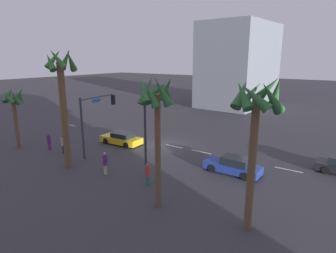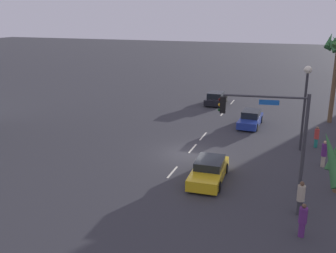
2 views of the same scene
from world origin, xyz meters
name	(u,v)px [view 2 (image 2 of 2)]	position (x,y,z in m)	size (l,w,h in m)	color
ground_plane	(188,154)	(0.00, 0.00, 0.00)	(220.00, 220.00, 0.00)	#333338
lane_stripe_0	(232,102)	(-18.00, 0.00, 0.01)	(2.26, 0.14, 0.01)	silver
lane_stripe_1	(223,113)	(-12.60, 0.00, 0.01)	(2.24, 0.14, 0.01)	silver
lane_stripe_2	(203,136)	(-4.42, 0.00, 0.01)	(2.20, 0.14, 0.01)	silver
lane_stripe_3	(193,149)	(-1.21, 0.00, 0.01)	(2.10, 0.14, 0.01)	silver
lane_stripe_4	(172,172)	(3.59, 0.00, 0.01)	(2.01, 0.14, 0.01)	silver
car_0	(209,171)	(3.94, 2.49, 0.61)	(4.66, 2.11, 1.29)	gold
car_1	(216,98)	(-16.49, -1.61, 0.63)	(4.25, 1.94, 1.38)	black
car_2	(251,119)	(-9.01, 3.26, 0.63)	(4.56, 1.92, 1.38)	navy
traffic_signal	(274,124)	(3.81, 6.11, 3.90)	(0.89, 4.98, 5.71)	#38383D
streetlamp	(306,92)	(-3.59, 7.72, 4.42)	(0.56, 0.56, 6.33)	#2D2D33
pedestrian_0	(317,137)	(-4.63, 8.83, 0.87)	(0.46, 0.46, 1.65)	#1E7266
pedestrian_1	(324,153)	(-0.65, 9.22, 0.97)	(0.47, 0.47, 1.84)	#B2A58C
pedestrian_2	(301,197)	(6.56, 7.89, 0.95)	(0.48, 0.48, 1.82)	#333338
pedestrian_3	(303,220)	(8.68, 8.02, 0.87)	(0.45, 0.45, 1.67)	#59266B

